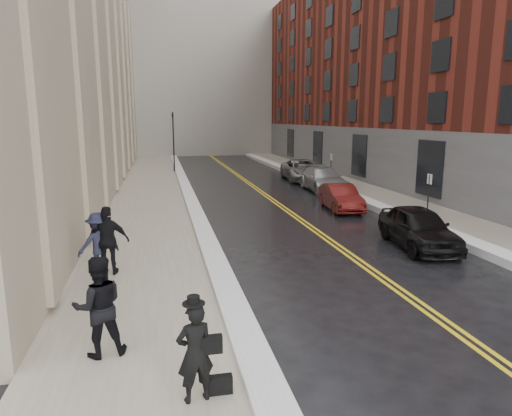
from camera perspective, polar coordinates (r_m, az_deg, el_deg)
name	(u,v)px	position (r m, az deg, el deg)	size (l,w,h in m)	color
ground	(322,308)	(11.75, 8.23, -12.27)	(160.00, 160.00, 0.00)	black
sidewalk_left	(149,201)	(26.50, -13.21, 0.90)	(4.00, 64.00, 0.15)	gray
sidewalk_right	(370,193)	(29.43, 14.07, 1.86)	(3.00, 64.00, 0.15)	gray
lane_stripe_a	(267,198)	(27.22, 1.42, 1.30)	(0.12, 64.00, 0.01)	gold
lane_stripe_b	(271,198)	(27.27, 1.91, 1.32)	(0.12, 64.00, 0.01)	gold
snow_ridge_left	(190,198)	(26.53, -8.25, 1.21)	(0.70, 60.80, 0.26)	white
snow_ridge_right	(342,193)	(28.66, 10.75, 1.91)	(0.85, 60.80, 0.30)	white
building_right	(437,61)	(39.60, 21.70, 16.68)	(14.00, 50.00, 18.00)	maroon
tower_far_right	(267,9)	(80.06, 1.36, 23.64)	(22.00, 18.00, 44.00)	slate
traffic_signal	(173,137)	(40.15, -10.28, 8.72)	(0.18, 0.15, 5.20)	black
parking_sign_near	(429,193)	(21.80, 20.76, 1.73)	(0.06, 0.35, 2.23)	black
parking_sign_far	(331,166)	(32.46, 9.35, 5.16)	(0.06, 0.35, 2.23)	black
car_black	(418,227)	(17.63, 19.64, -2.29)	(1.77, 4.41, 1.50)	black
car_maroon	(340,197)	(23.81, 10.51, 1.31)	(1.40, 4.02, 1.33)	#490E0D
car_silver_near	(323,179)	(29.95, 8.42, 3.58)	(2.17, 5.34, 1.55)	#9E9FA5
car_silver_far	(303,170)	(34.98, 5.85, 4.74)	(2.63, 5.70, 1.58)	gray
pedestrian_main	(195,353)	(7.66, -7.64, -17.52)	(0.61, 0.40, 1.66)	black
pedestrian_a	(99,306)	(9.34, -19.08, -11.55)	(0.96, 0.75, 1.98)	black
pedestrian_b	(98,243)	(14.11, -19.10, -4.19)	(1.18, 0.68, 1.83)	#1A1C30
pedestrian_c	(108,241)	(13.92, -17.97, -3.90)	(1.19, 0.49, 2.03)	black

